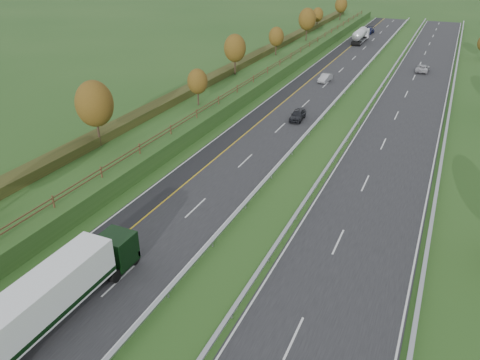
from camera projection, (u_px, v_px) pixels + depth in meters
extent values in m
plane|color=#264C1B|center=(342.00, 117.00, 68.82)|extent=(400.00, 400.00, 0.00)
cube|color=black|center=(300.00, 101.00, 75.80)|extent=(10.50, 200.00, 0.04)
cube|color=black|center=(406.00, 115.00, 69.75)|extent=(10.50, 200.00, 0.04)
cube|color=black|center=(278.00, 98.00, 77.18)|extent=(3.00, 200.00, 0.04)
cube|color=silver|center=(271.00, 97.00, 77.64)|extent=(0.15, 200.00, 0.01)
cube|color=gold|center=(287.00, 99.00, 76.61)|extent=(0.15, 200.00, 0.01)
cube|color=silver|center=(331.00, 105.00, 73.94)|extent=(0.15, 200.00, 0.01)
cube|color=silver|center=(372.00, 110.00, 71.59)|extent=(0.15, 200.00, 0.01)
cube|color=silver|center=(442.00, 119.00, 67.89)|extent=(0.15, 200.00, 0.01)
cube|color=silver|center=(119.00, 280.00, 35.55)|extent=(0.15, 4.00, 0.01)
cube|color=silver|center=(294.00, 338.00, 30.42)|extent=(0.15, 4.00, 0.01)
cube|color=silver|center=(196.00, 208.00, 45.30)|extent=(0.15, 4.00, 0.01)
cube|color=silver|center=(338.00, 242.00, 40.16)|extent=(0.15, 4.00, 0.01)
cube|color=silver|center=(245.00, 161.00, 55.04)|extent=(0.15, 4.00, 0.01)
cube|color=silver|center=(365.00, 183.00, 49.90)|extent=(0.15, 4.00, 0.01)
cube|color=silver|center=(280.00, 128.00, 64.78)|extent=(0.15, 4.00, 0.01)
cube|color=silver|center=(383.00, 144.00, 59.65)|extent=(0.15, 4.00, 0.01)
cube|color=silver|center=(306.00, 103.00, 74.52)|extent=(0.15, 4.00, 0.01)
cube|color=silver|center=(396.00, 115.00, 69.39)|extent=(0.15, 4.00, 0.01)
cube|color=silver|center=(326.00, 85.00, 84.26)|extent=(0.15, 4.00, 0.01)
cube|color=silver|center=(406.00, 94.00, 79.13)|extent=(0.15, 4.00, 0.01)
cube|color=silver|center=(341.00, 70.00, 94.00)|extent=(0.15, 4.00, 0.01)
cube|color=silver|center=(414.00, 77.00, 88.87)|extent=(0.15, 4.00, 0.01)
cube|color=silver|center=(354.00, 58.00, 103.74)|extent=(0.15, 4.00, 0.01)
cube|color=silver|center=(420.00, 64.00, 98.61)|extent=(0.15, 4.00, 0.01)
cube|color=silver|center=(364.00, 48.00, 113.48)|extent=(0.15, 4.00, 0.01)
cube|color=silver|center=(425.00, 53.00, 108.35)|extent=(0.15, 4.00, 0.01)
cube|color=silver|center=(373.00, 40.00, 123.22)|extent=(0.15, 4.00, 0.01)
cube|color=silver|center=(430.00, 44.00, 118.09)|extent=(0.15, 4.00, 0.01)
cube|color=silver|center=(381.00, 32.00, 132.97)|extent=(0.15, 4.00, 0.01)
cube|color=silver|center=(433.00, 36.00, 127.83)|extent=(0.15, 4.00, 0.01)
cube|color=silver|center=(387.00, 26.00, 142.71)|extent=(0.15, 4.00, 0.01)
cube|color=silver|center=(436.00, 29.00, 137.57)|extent=(0.15, 4.00, 0.01)
cube|color=silver|center=(393.00, 21.00, 152.45)|extent=(0.15, 4.00, 0.01)
cube|color=silver|center=(439.00, 24.00, 147.32)|extent=(0.15, 4.00, 0.01)
cube|color=#264C1B|center=(228.00, 86.00, 80.12)|extent=(12.00, 200.00, 2.00)
cube|color=#2E3616|center=(217.00, 76.00, 80.15)|extent=(2.20, 180.00, 1.10)
cube|color=#422B19|center=(252.00, 80.00, 77.77)|extent=(0.08, 184.00, 0.10)
cube|color=#422B19|center=(252.00, 77.00, 77.59)|extent=(0.08, 184.00, 0.10)
cube|color=#422B19|center=(53.00, 202.00, 41.22)|extent=(0.12, 0.12, 1.20)
cube|color=#422B19|center=(101.00, 172.00, 46.49)|extent=(0.12, 0.12, 1.20)
cube|color=#422B19|center=(140.00, 149.00, 51.77)|extent=(0.12, 0.12, 1.20)
cube|color=#422B19|center=(171.00, 129.00, 57.05)|extent=(0.12, 0.12, 1.20)
cube|color=#422B19|center=(197.00, 114.00, 62.32)|extent=(0.12, 0.12, 1.20)
cube|color=#422B19|center=(219.00, 100.00, 67.60)|extent=(0.12, 0.12, 1.20)
cube|color=#422B19|center=(237.00, 89.00, 72.87)|extent=(0.12, 0.12, 1.20)
cube|color=#422B19|center=(253.00, 79.00, 78.15)|extent=(0.12, 0.12, 1.20)
cube|color=#422B19|center=(267.00, 70.00, 83.43)|extent=(0.12, 0.12, 1.20)
cube|color=#422B19|center=(280.00, 63.00, 88.70)|extent=(0.12, 0.12, 1.20)
cube|color=#422B19|center=(291.00, 56.00, 93.98)|extent=(0.12, 0.12, 1.20)
cube|color=#422B19|center=(301.00, 50.00, 99.26)|extent=(0.12, 0.12, 1.20)
cube|color=#422B19|center=(310.00, 44.00, 104.53)|extent=(0.12, 0.12, 1.20)
cube|color=#422B19|center=(318.00, 39.00, 109.81)|extent=(0.12, 0.12, 1.20)
cube|color=#422B19|center=(325.00, 35.00, 115.09)|extent=(0.12, 0.12, 1.20)
cube|color=#422B19|center=(332.00, 31.00, 120.36)|extent=(0.12, 0.12, 1.20)
cube|color=#422B19|center=(338.00, 27.00, 125.64)|extent=(0.12, 0.12, 1.20)
cube|color=#422B19|center=(343.00, 24.00, 130.92)|extent=(0.12, 0.12, 1.20)
cube|color=#422B19|center=(348.00, 20.00, 136.19)|extent=(0.12, 0.12, 1.20)
cube|color=#422B19|center=(353.00, 17.00, 141.47)|extent=(0.12, 0.12, 1.20)
cube|color=#422B19|center=(358.00, 15.00, 146.75)|extent=(0.12, 0.12, 1.20)
cube|color=#422B19|center=(362.00, 12.00, 152.02)|extent=(0.12, 0.12, 1.20)
cube|color=#96989E|center=(335.00, 102.00, 73.44)|extent=(0.32, 200.00, 0.18)
cube|color=#96989E|center=(168.00, 294.00, 33.82)|extent=(0.10, 0.14, 0.56)
cube|color=#96989E|center=(213.00, 244.00, 39.50)|extent=(0.10, 0.14, 0.56)
cube|color=#96989E|center=(246.00, 206.00, 45.18)|extent=(0.10, 0.14, 0.56)
cube|color=#96989E|center=(272.00, 176.00, 50.87)|extent=(0.10, 0.14, 0.56)
cube|color=#96989E|center=(292.00, 153.00, 56.55)|extent=(0.10, 0.14, 0.56)
cube|color=#96989E|center=(309.00, 133.00, 62.23)|extent=(0.10, 0.14, 0.56)
cube|color=#96989E|center=(323.00, 117.00, 67.91)|extent=(0.10, 0.14, 0.56)
cube|color=#96989E|center=(335.00, 104.00, 73.59)|extent=(0.10, 0.14, 0.56)
cube|color=#96989E|center=(345.00, 92.00, 79.28)|extent=(0.10, 0.14, 0.56)
cube|color=#96989E|center=(354.00, 82.00, 84.96)|extent=(0.10, 0.14, 0.56)
cube|color=#96989E|center=(362.00, 73.00, 90.64)|extent=(0.10, 0.14, 0.56)
cube|color=#96989E|center=(368.00, 66.00, 96.32)|extent=(0.10, 0.14, 0.56)
cube|color=#96989E|center=(374.00, 59.00, 102.01)|extent=(0.10, 0.14, 0.56)
cube|color=#96989E|center=(380.00, 53.00, 107.69)|extent=(0.10, 0.14, 0.56)
cube|color=#96989E|center=(385.00, 47.00, 113.37)|extent=(0.10, 0.14, 0.56)
cube|color=#96989E|center=(389.00, 42.00, 119.05)|extent=(0.10, 0.14, 0.56)
cube|color=#96989E|center=(393.00, 37.00, 124.74)|extent=(0.10, 0.14, 0.56)
cube|color=#96989E|center=(397.00, 33.00, 130.42)|extent=(0.10, 0.14, 0.56)
cube|color=#96989E|center=(400.00, 29.00, 136.10)|extent=(0.10, 0.14, 0.56)
cube|color=#96989E|center=(403.00, 26.00, 141.78)|extent=(0.10, 0.14, 0.56)
cube|color=#96989E|center=(406.00, 23.00, 147.46)|extent=(0.10, 0.14, 0.56)
cube|color=#96989E|center=(409.00, 20.00, 153.15)|extent=(0.10, 0.14, 0.56)
cube|color=#96989E|center=(368.00, 106.00, 71.57)|extent=(0.32, 200.00, 0.18)
cube|color=#96989E|center=(232.00, 315.00, 31.95)|extent=(0.10, 0.14, 0.56)
cube|color=#96989E|center=(269.00, 259.00, 37.63)|extent=(0.10, 0.14, 0.56)
cube|color=#96989E|center=(296.00, 217.00, 43.31)|extent=(0.10, 0.14, 0.56)
cube|color=#96989E|center=(317.00, 185.00, 49.00)|extent=(0.10, 0.14, 0.56)
cube|color=#96989E|center=(334.00, 160.00, 54.68)|extent=(0.10, 0.14, 0.56)
cube|color=#96989E|center=(347.00, 139.00, 60.36)|extent=(0.10, 0.14, 0.56)
cube|color=#96989E|center=(358.00, 122.00, 66.04)|extent=(0.10, 0.14, 0.56)
cube|color=#96989E|center=(368.00, 108.00, 71.72)|extent=(0.10, 0.14, 0.56)
cube|color=#96989E|center=(376.00, 96.00, 77.41)|extent=(0.10, 0.14, 0.56)
cube|color=#96989E|center=(383.00, 85.00, 83.09)|extent=(0.10, 0.14, 0.56)
cube|color=#96989E|center=(389.00, 76.00, 88.77)|extent=(0.10, 0.14, 0.56)
cube|color=#96989E|center=(394.00, 68.00, 94.45)|extent=(0.10, 0.14, 0.56)
cube|color=#96989E|center=(399.00, 61.00, 100.14)|extent=(0.10, 0.14, 0.56)
cube|color=#96989E|center=(403.00, 54.00, 105.82)|extent=(0.10, 0.14, 0.56)
cube|color=#96989E|center=(407.00, 49.00, 111.50)|extent=(0.10, 0.14, 0.56)
cube|color=#96989E|center=(410.00, 44.00, 117.18)|extent=(0.10, 0.14, 0.56)
cube|color=#96989E|center=(413.00, 39.00, 122.87)|extent=(0.10, 0.14, 0.56)
cube|color=#96989E|center=(416.00, 35.00, 128.55)|extent=(0.10, 0.14, 0.56)
cube|color=#96989E|center=(418.00, 31.00, 134.23)|extent=(0.10, 0.14, 0.56)
cube|color=#96989E|center=(421.00, 27.00, 139.91)|extent=(0.10, 0.14, 0.56)
cube|color=#96989E|center=(423.00, 24.00, 145.60)|extent=(0.10, 0.14, 0.56)
cube|color=#96989E|center=(425.00, 21.00, 151.28)|extent=(0.10, 0.14, 0.56)
cube|color=#96989E|center=(449.00, 116.00, 67.35)|extent=(0.32, 200.00, 0.18)
cube|color=#96989E|center=(419.00, 299.00, 33.42)|extent=(0.10, 0.14, 0.56)
cube|color=#96989E|center=(434.00, 208.00, 44.78)|extent=(0.10, 0.14, 0.56)
cube|color=#96989E|center=(442.00, 154.00, 56.14)|extent=(0.10, 0.14, 0.56)
cube|color=#96989E|center=(448.00, 118.00, 67.51)|extent=(0.10, 0.14, 0.56)
cube|color=#96989E|center=(452.00, 93.00, 78.87)|extent=(0.10, 0.14, 0.56)
cube|color=#96989E|center=(455.00, 74.00, 90.24)|extent=(0.10, 0.14, 0.56)
cube|color=#96989E|center=(458.00, 59.00, 101.60)|extent=(0.10, 0.14, 0.56)
cube|color=#96989E|center=(460.00, 47.00, 112.97)|extent=(0.10, 0.14, 0.56)
cube|color=#96989E|center=(461.00, 38.00, 124.33)|extent=(0.10, 0.14, 0.56)
cube|color=#96989E|center=(462.00, 30.00, 135.70)|extent=(0.10, 0.14, 0.56)
cube|color=#96989E|center=(464.00, 23.00, 147.06)|extent=(0.10, 0.14, 0.56)
cylinder|color=#2D2116|center=(99.00, 133.00, 53.34)|extent=(0.24, 0.24, 3.15)
ellipsoid|color=#493210|center=(94.00, 104.00, 51.77)|extent=(4.20, 4.20, 5.25)
cylinder|color=#2D2116|center=(198.00, 98.00, 67.08)|extent=(0.24, 0.24, 2.16)
ellipsoid|color=#493210|center=(198.00, 81.00, 66.00)|extent=(2.88, 2.88, 3.60)
cylinder|color=#2D2116|center=(235.00, 66.00, 82.44)|extent=(0.24, 0.24, 2.88)
ellipsoid|color=#493210|center=(235.00, 48.00, 81.00)|extent=(3.84, 3.84, 4.80)
cylinder|color=#2D2116|center=(276.00, 49.00, 96.81)|extent=(0.24, 0.24, 2.34)
ellipsoid|color=#493210|center=(276.00, 37.00, 95.64)|extent=(3.12, 3.12, 3.90)
cylinder|color=#2D2116|center=(306.00, 34.00, 110.89)|extent=(0.24, 0.24, 3.06)
ellipsoid|color=#493210|center=(307.00, 19.00, 109.36)|extent=(4.08, 4.08, 5.10)
cylinder|color=#2D2116|center=(317.00, 24.00, 126.61)|extent=(0.24, 0.24, 2.25)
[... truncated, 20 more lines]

